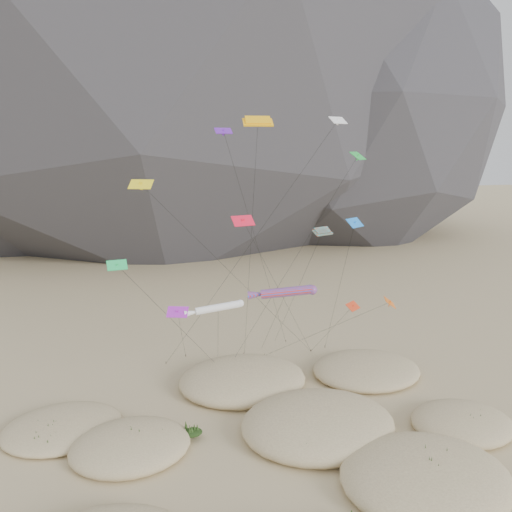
{
  "coord_description": "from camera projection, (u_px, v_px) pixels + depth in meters",
  "views": [
    {
      "loc": [
        -14.21,
        -34.55,
        26.8
      ],
      "look_at": [
        -0.71,
        12.0,
        15.99
      ],
      "focal_mm": 35.0,
      "sensor_mm": 36.0,
      "label": 1
    }
  ],
  "objects": [
    {
      "name": "multi_parafoil",
      "position": [
        322.0,
        233.0,
        52.67
      ],
      "size": [
        2.41,
        15.27,
        18.35
      ],
      "color": "red",
      "rests_on": "ground"
    },
    {
      "name": "white_tube_kite",
      "position": [
        216.0,
        308.0,
        49.64
      ],
      "size": [
        6.15,
        12.48,
        11.54
      ],
      "color": "white",
      "rests_on": "ground"
    },
    {
      "name": "kite_stakes",
      "position": [
        252.0,
        354.0,
        64.94
      ],
      "size": [
        21.31,
        7.27,
        0.3
      ],
      "color": "#3F2D1E",
      "rests_on": "ground"
    },
    {
      "name": "delta_kites",
      "position": [
        275.0,
        230.0,
        49.7
      ],
      "size": [
        29.19,
        20.29,
        29.55
      ],
      "color": "#5E1CA9",
      "rests_on": "ground"
    },
    {
      "name": "rainbow_tube_kite",
      "position": [
        284.0,
        292.0,
        53.03
      ],
      "size": [
        7.27,
        13.64,
        12.32
      ],
      "color": "red",
      "rests_on": "ground"
    },
    {
      "name": "dunes",
      "position": [
        283.0,
        438.0,
        45.55
      ],
      "size": [
        47.7,
        37.5,
        3.49
      ],
      "color": "#CCB789",
      "rests_on": "ground"
    },
    {
      "name": "orange_parafoil",
      "position": [
        258.0,
        124.0,
        49.33
      ],
      "size": [
        3.1,
        10.0,
        29.63
      ],
      "color": "#F5AA0C",
      "rests_on": "ground"
    },
    {
      "name": "ground",
      "position": [
        304.0,
        470.0,
        42.08
      ],
      "size": [
        500.0,
        500.0,
        0.0
      ],
      "primitive_type": "plane",
      "color": "#CCB789",
      "rests_on": "ground"
    },
    {
      "name": "dune_grass",
      "position": [
        277.0,
        439.0,
        44.95
      ],
      "size": [
        41.84,
        27.32,
        1.51
      ],
      "color": "black",
      "rests_on": "ground"
    }
  ]
}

